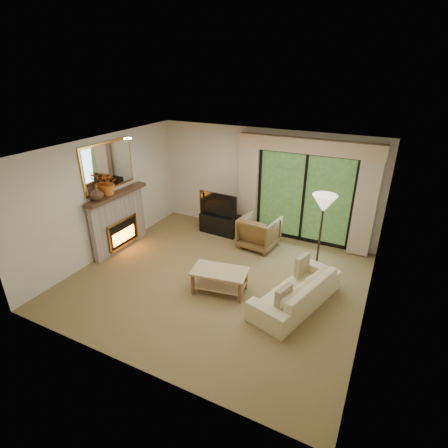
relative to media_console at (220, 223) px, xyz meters
The scene contains 22 objects.
floor 2.18m from the media_console, 64.39° to the right, with size 5.50×5.50×0.00m, color olive.
ceiling 3.20m from the media_console, 64.39° to the right, with size 5.50×5.50×0.00m, color white.
wall_back 1.51m from the media_console, 30.48° to the left, with size 5.00×5.00×0.00m, color beige.
wall_front 4.67m from the media_console, 78.14° to the right, with size 5.00×5.00×0.00m, color beige.
wall_left 2.86m from the media_console, 132.95° to the right, with size 5.00×5.00×0.00m, color beige.
wall_right 4.30m from the media_console, 27.89° to the right, with size 5.00×5.00×0.00m, color beige.
fireplace 2.48m from the media_console, 134.09° to the right, with size 0.24×1.70×1.37m, color gray, non-canonical shape.
mirror 3.02m from the media_console, 135.49° to the right, with size 0.07×1.45×1.02m, color gold, non-canonical shape.
sliding_door 2.17m from the media_console, 14.49° to the left, with size 2.26×0.10×2.16m, color black, non-canonical shape.
curtain_left 1.18m from the media_console, 33.71° to the left, with size 0.45×0.18×2.35m, color tan.
curtain_right 3.44m from the media_console, ahead, with size 0.45×0.18×2.35m, color tan.
cornice 2.86m from the media_console, 11.97° to the left, with size 3.20×0.24×0.32m, color tan.
media_console is the anchor object (origin of this frame).
tv 0.54m from the media_console, 90.00° to the left, with size 1.02×0.13×0.59m, color black.
armchair 1.19m from the media_console, 13.37° to the right, with size 0.81×0.83×0.76m, color brown.
sofa 3.24m from the media_console, 38.34° to the right, with size 1.95×0.76×0.57m, color #C7B882.
pillow_near 3.58m from the media_console, 46.10° to the right, with size 0.10×0.38×0.38m, color #503C27.
pillow_far 2.88m from the media_console, 30.30° to the right, with size 0.10×0.39×0.39m, color #503C27.
coffee_table 2.56m from the media_console, 63.01° to the right, with size 1.02×0.56×0.46m, color tan, non-canonical shape.
floor_lamp 2.85m from the media_console, 18.49° to the right, with size 0.46×0.46×1.73m, color beige, non-canonical shape.
vase 3.10m from the media_console, 126.32° to the right, with size 0.27×0.27×0.29m, color #412A1A.
branches 2.91m from the media_console, 130.93° to the right, with size 0.48×0.42×0.53m, color #C6651D.
Camera 1 is at (2.76, -5.20, 3.93)m, focal length 28.00 mm.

